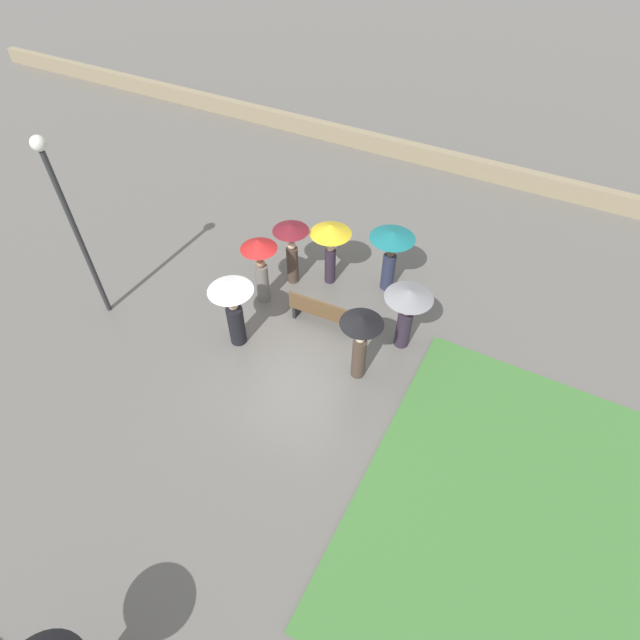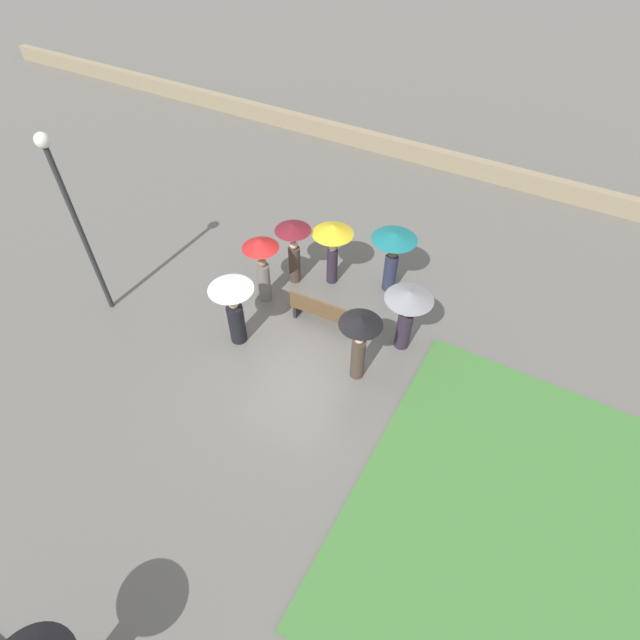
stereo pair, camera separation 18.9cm
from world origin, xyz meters
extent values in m
plane|color=#66635E|center=(0.00, 0.00, 0.00)|extent=(90.00, 90.00, 0.00)
cube|color=#427A38|center=(-7.68, 1.60, 0.03)|extent=(9.77, 7.14, 0.06)
cube|color=gray|center=(0.00, -10.02, 0.32)|extent=(45.00, 0.35, 0.64)
cube|color=brown|center=(-0.19, -1.14, 0.42)|extent=(1.81, 0.52, 0.05)
cube|color=brown|center=(-0.20, -0.96, 0.68)|extent=(1.79, 0.15, 0.45)
cube|color=#232326|center=(-0.98, -1.18, 0.20)|extent=(0.10, 0.38, 0.40)
cube|color=#232326|center=(0.60, -1.09, 0.20)|extent=(0.10, 0.38, 0.40)
cylinder|color=#2D2D30|center=(5.00, 1.08, 2.20)|extent=(0.12, 0.12, 4.40)
sphere|color=white|center=(5.00, 1.08, 4.56)|extent=(0.32, 0.32, 0.32)
cylinder|color=slate|center=(1.66, -1.17, 0.55)|extent=(0.45, 0.45, 1.11)
sphere|color=#997051|center=(1.66, -1.17, 1.22)|extent=(0.22, 0.22, 0.22)
cylinder|color=#4C4C4F|center=(1.66, -1.17, 1.50)|extent=(0.02, 0.02, 0.35)
cone|color=red|center=(1.66, -1.17, 1.80)|extent=(0.91, 0.91, 0.25)
cylinder|color=#47382D|center=(1.36, -2.18, 0.55)|extent=(0.41, 0.41, 1.10)
sphere|color=beige|center=(1.36, -2.18, 1.20)|extent=(0.22, 0.22, 0.22)
cylinder|color=#4C4C4F|center=(1.36, -2.18, 1.49)|extent=(0.02, 0.02, 0.35)
cone|color=maroon|center=(1.36, -2.18, 1.75)|extent=(0.94, 0.94, 0.18)
cylinder|color=#2D2333|center=(-2.13, -1.42, 0.50)|extent=(0.50, 0.50, 1.00)
sphere|color=tan|center=(-2.13, -1.42, 1.09)|extent=(0.19, 0.19, 0.19)
cylinder|color=#4C4C4F|center=(-2.13, -1.42, 1.36)|extent=(0.02, 0.02, 0.35)
cone|color=gray|center=(-2.13, -1.42, 1.65)|extent=(1.11, 1.11, 0.21)
cylinder|color=#47382D|center=(-1.59, -0.07, 0.56)|extent=(0.40, 0.40, 1.11)
sphere|color=beige|center=(-1.59, -0.07, 1.22)|extent=(0.22, 0.22, 0.22)
cylinder|color=#4C4C4F|center=(-1.59, -0.07, 1.50)|extent=(0.02, 0.02, 0.35)
cone|color=black|center=(-1.59, -0.07, 1.77)|extent=(0.94, 0.94, 0.19)
cylinder|color=#2D2333|center=(0.46, -2.65, 0.52)|extent=(0.35, 0.35, 1.03)
sphere|color=beige|center=(0.46, -2.65, 1.13)|extent=(0.20, 0.20, 0.20)
cylinder|color=#4C4C4F|center=(0.46, -2.65, 1.41)|extent=(0.02, 0.02, 0.35)
cone|color=gold|center=(0.46, -2.65, 1.72)|extent=(1.08, 1.08, 0.26)
cylinder|color=black|center=(1.40, 0.38, 0.54)|extent=(0.54, 0.54, 1.09)
sphere|color=tan|center=(1.40, 0.38, 1.20)|extent=(0.23, 0.23, 0.23)
cylinder|color=#4C4C4F|center=(1.40, 0.38, 1.49)|extent=(0.02, 0.02, 0.35)
cone|color=white|center=(1.40, 0.38, 1.76)|extent=(1.04, 1.04, 0.19)
cylinder|color=#282D47|center=(-1.01, -3.14, 0.53)|extent=(0.40, 0.40, 1.06)
sphere|color=brown|center=(-1.01, -3.14, 1.18)|extent=(0.22, 0.22, 0.22)
cylinder|color=#4C4C4F|center=(-1.01, -3.14, 1.46)|extent=(0.02, 0.02, 0.35)
cone|color=#197075|center=(-1.01, -3.14, 1.73)|extent=(1.16, 1.16, 0.19)
camera|label=1|loc=(-4.20, 6.59, 9.15)|focal=28.00mm
camera|label=2|loc=(-4.37, 6.50, 9.15)|focal=28.00mm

